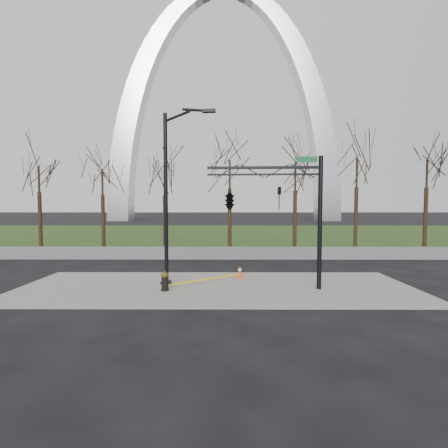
{
  "coord_description": "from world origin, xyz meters",
  "views": [
    {
      "loc": [
        0.42,
        -14.03,
        3.72
      ],
      "look_at": [
        0.35,
        2.0,
        2.88
      ],
      "focal_mm": 24.56,
      "sensor_mm": 36.0,
      "label": 1
    }
  ],
  "objects_px": {
    "street_light": "(171,187)",
    "fire_hydrant": "(165,281)",
    "traffic_cone": "(240,272)",
    "traffic_signal_mast": "(247,198)"
  },
  "relations": [
    {
      "from": "traffic_cone",
      "to": "street_light",
      "type": "relative_size",
      "value": 0.08
    },
    {
      "from": "street_light",
      "to": "fire_hydrant",
      "type": "bearing_deg",
      "value": -94.99
    },
    {
      "from": "fire_hydrant",
      "to": "street_light",
      "type": "xyz_separation_m",
      "value": [
        0.14,
        0.8,
        4.19
      ]
    },
    {
      "from": "fire_hydrant",
      "to": "traffic_cone",
      "type": "distance_m",
      "value": 4.15
    },
    {
      "from": "traffic_cone",
      "to": "street_light",
      "type": "bearing_deg",
      "value": -153.88
    },
    {
      "from": "traffic_cone",
      "to": "street_light",
      "type": "height_order",
      "value": "street_light"
    },
    {
      "from": "traffic_signal_mast",
      "to": "traffic_cone",
      "type": "bearing_deg",
      "value": 98.53
    },
    {
      "from": "fire_hydrant",
      "to": "traffic_signal_mast",
      "type": "xyz_separation_m",
      "value": [
        3.59,
        0.44,
        3.65
      ]
    },
    {
      "from": "street_light",
      "to": "traffic_signal_mast",
      "type": "xyz_separation_m",
      "value": [
        3.46,
        -0.37,
        -0.55
      ]
    },
    {
      "from": "fire_hydrant",
      "to": "street_light",
      "type": "distance_m",
      "value": 4.27
    }
  ]
}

